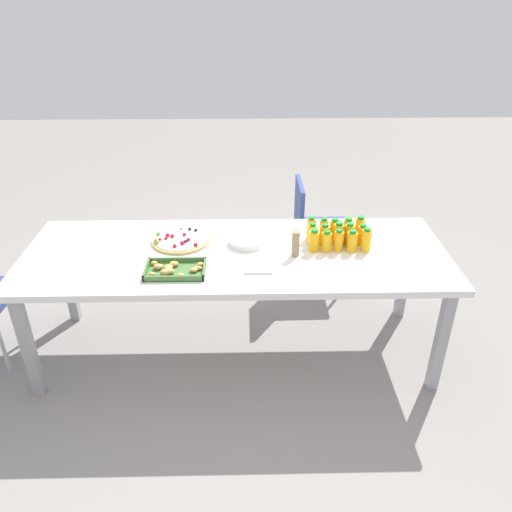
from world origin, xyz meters
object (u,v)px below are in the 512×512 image
(juice_bottle_10, at_px, (366,240))
(party_table, at_px, (236,260))
(juice_bottle_6, at_px, (349,235))
(snack_tray, at_px, (174,270))
(juice_bottle_8, at_px, (325,235))
(juice_bottle_7, at_px, (339,235))
(cardboard_tube, at_px, (296,244))
(juice_bottle_0, at_px, (360,228))
(juice_bottle_2, at_px, (334,229))
(juice_bottle_13, at_px, (327,242))
(plate_stack, at_px, (247,241))
(juice_bottle_9, at_px, (312,235))
(napkin_stack, at_px, (258,266))
(juice_bottle_4, at_px, (311,229))
(chair_near_left, at_px, (314,224))
(juice_bottle_14, at_px, (314,241))
(fruit_pizza, at_px, (181,240))
(juice_bottle_3, at_px, (324,229))
(juice_bottle_11, at_px, (352,241))
(juice_bottle_1, at_px, (348,229))
(juice_bottle_12, at_px, (339,241))
(juice_bottle_5, at_px, (362,235))

(juice_bottle_10, bearing_deg, party_table, 0.09)
(juice_bottle_6, bearing_deg, party_table, 6.25)
(snack_tray, bearing_deg, juice_bottle_8, -160.64)
(juice_bottle_6, bearing_deg, juice_bottle_7, 0.54)
(party_table, xyz_separation_m, cardboard_tube, (-0.34, 0.05, 0.13))
(juice_bottle_0, height_order, juice_bottle_2, juice_bottle_0)
(party_table, height_order, juice_bottle_13, juice_bottle_13)
(plate_stack, bearing_deg, juice_bottle_9, 178.14)
(napkin_stack, bearing_deg, cardboard_tube, -149.39)
(juice_bottle_4, height_order, juice_bottle_7, juice_bottle_7)
(chair_near_left, bearing_deg, juice_bottle_2, 1.72)
(chair_near_left, xyz_separation_m, juice_bottle_9, (0.12, 0.74, 0.29))
(juice_bottle_14, bearing_deg, juice_bottle_0, -152.74)
(plate_stack, bearing_deg, chair_near_left, -124.70)
(snack_tray, height_order, cardboard_tube, cardboard_tube)
(chair_near_left, height_order, napkin_stack, chair_near_left)
(juice_bottle_9, distance_m, fruit_pizza, 0.79)
(party_table, bearing_deg, juice_bottle_3, -164.34)
(juice_bottle_14, height_order, napkin_stack, juice_bottle_14)
(juice_bottle_8, height_order, juice_bottle_11, juice_bottle_8)
(party_table, bearing_deg, plate_stack, -124.38)
(juice_bottle_1, xyz_separation_m, juice_bottle_12, (0.08, 0.15, -0.00))
(juice_bottle_6, bearing_deg, juice_bottle_9, -2.46)
(juice_bottle_0, height_order, juice_bottle_1, juice_bottle_0)
(juice_bottle_7, relative_size, juice_bottle_8, 1.11)
(chair_near_left, bearing_deg, juice_bottle_7, 2.27)
(juice_bottle_4, xyz_separation_m, juice_bottle_11, (-0.22, 0.15, -0.01))
(juice_bottle_11, distance_m, napkin_stack, 0.58)
(napkin_stack, bearing_deg, juice_bottle_5, -157.90)
(juice_bottle_8, relative_size, juice_bottle_12, 1.00)
(juice_bottle_3, relative_size, juice_bottle_10, 0.97)
(juice_bottle_10, distance_m, juice_bottle_14, 0.30)
(juice_bottle_13, relative_size, napkin_stack, 0.88)
(juice_bottle_9, distance_m, cardboard_tube, 0.17)
(juice_bottle_11, distance_m, cardboard_tube, 0.34)
(juice_bottle_2, relative_size, juice_bottle_11, 1.00)
(juice_bottle_2, xyz_separation_m, juice_bottle_14, (0.14, 0.15, 0.00))
(juice_bottle_1, xyz_separation_m, juice_bottle_9, (0.23, 0.08, 0.00))
(juice_bottle_1, relative_size, plate_stack, 0.64)
(juice_bottle_2, relative_size, juice_bottle_9, 0.95)
(juice_bottle_6, distance_m, juice_bottle_14, 0.23)
(napkin_stack, bearing_deg, juice_bottle_9, -141.31)
(juice_bottle_13, relative_size, plate_stack, 0.62)
(party_table, relative_size, juice_bottle_7, 16.54)
(juice_bottle_9, xyz_separation_m, juice_bottle_12, (-0.15, 0.07, -0.00))
(juice_bottle_0, xyz_separation_m, juice_bottle_10, (-0.01, 0.16, 0.00))
(juice_bottle_7, relative_size, cardboard_tube, 0.98)
(juice_bottle_2, distance_m, juice_bottle_14, 0.21)
(juice_bottle_2, height_order, juice_bottle_7, juice_bottle_7)
(juice_bottle_0, relative_size, juice_bottle_10, 1.00)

